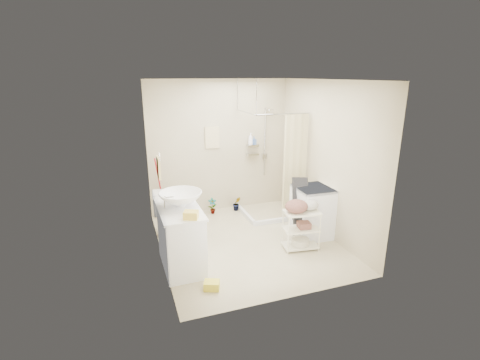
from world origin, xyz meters
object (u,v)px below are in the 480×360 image
object	(u,v)px
washing_machine	(313,212)
laundry_rack	(301,226)
vanity	(181,238)
toilet	(177,213)

from	to	relation	value
washing_machine	laundry_rack	size ratio (longest dim) A/B	1.15
vanity	washing_machine	distance (m)	2.32
vanity	laundry_rack	bearing A→B (deg)	-3.42
vanity	washing_machine	size ratio (longest dim) A/B	1.17
washing_machine	laundry_rack	distance (m)	0.55
vanity	toilet	world-z (taller)	vanity
washing_machine	laundry_rack	world-z (taller)	washing_machine
toilet	laundry_rack	world-z (taller)	toilet
toilet	laundry_rack	xyz separation A→B (m)	(1.77, -1.16, -0.02)
laundry_rack	toilet	bearing A→B (deg)	154.39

